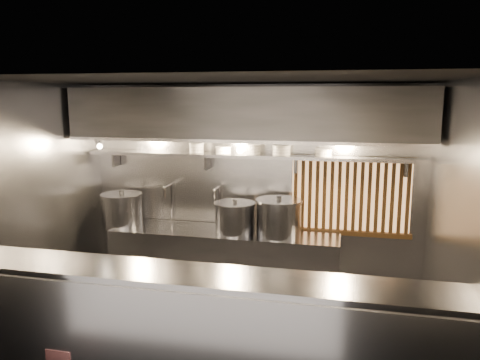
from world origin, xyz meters
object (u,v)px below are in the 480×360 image
at_px(stock_pot_left, 122,209).
at_px(stock_pot_right, 279,217).
at_px(heat_lamp, 98,142).
at_px(pendant_bulb, 240,150).
at_px(stock_pot_mid, 235,217).

distance_m(stock_pot_left, stock_pot_right, 2.18).
xyz_separation_m(heat_lamp, stock_pot_left, (0.15, 0.28, -0.95)).
xyz_separation_m(heat_lamp, pendant_bulb, (1.80, 0.35, -0.11)).
height_order(stock_pot_mid, stock_pot_right, stock_pot_right).
bearing_deg(heat_lamp, pendant_bulb, 11.00).
height_order(pendant_bulb, stock_pot_left, pendant_bulb).
relative_size(heat_lamp, stock_pot_left, 0.52).
xyz_separation_m(pendant_bulb, stock_pot_left, (-1.65, -0.07, -0.84)).
bearing_deg(pendant_bulb, stock_pot_right, -11.73).
xyz_separation_m(stock_pot_left, stock_pot_mid, (1.60, -0.05, -0.02)).
relative_size(stock_pot_left, stock_pot_right, 0.98).
bearing_deg(stock_pot_mid, stock_pot_left, 178.38).
bearing_deg(pendant_bulb, heat_lamp, -169.00).
xyz_separation_m(heat_lamp, stock_pot_right, (2.32, 0.24, -0.93)).
bearing_deg(stock_pot_right, pendant_bulb, 168.27).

